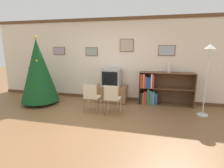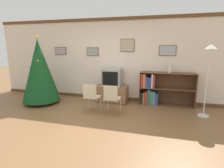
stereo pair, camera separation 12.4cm
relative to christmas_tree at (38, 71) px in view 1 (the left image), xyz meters
name	(u,v)px [view 1 (the left image)]	position (x,y,z in m)	size (l,w,h in m)	color
ground_plane	(86,126)	(2.04, -1.23, -1.06)	(24.00, 24.00, 0.00)	brown
wall_back	(110,60)	(2.05, 1.03, 0.30)	(8.51, 0.11, 2.70)	silver
christmas_tree	(38,71)	(0.00, 0.00, 0.00)	(1.15, 1.15, 2.12)	maroon
tv_console	(111,94)	(2.16, 0.70, -0.78)	(0.99, 0.53, 0.54)	brown
television	(111,77)	(2.16, 0.70, -0.24)	(0.61, 0.50, 0.55)	#9E9E99
folding_chair_left	(91,96)	(1.88, -0.42, -0.58)	(0.40, 0.40, 0.82)	beige
folding_chair_right	(112,98)	(2.45, -0.42, -0.58)	(0.40, 0.40, 0.82)	beige
bookshelf	(156,90)	(3.58, 0.79, -0.59)	(1.63, 0.36, 1.02)	brown
vase	(169,68)	(3.93, 0.83, 0.11)	(0.11, 0.11, 0.28)	silver
standing_lamp	(208,62)	(4.79, 0.12, 0.36)	(0.28, 0.28, 1.85)	silver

